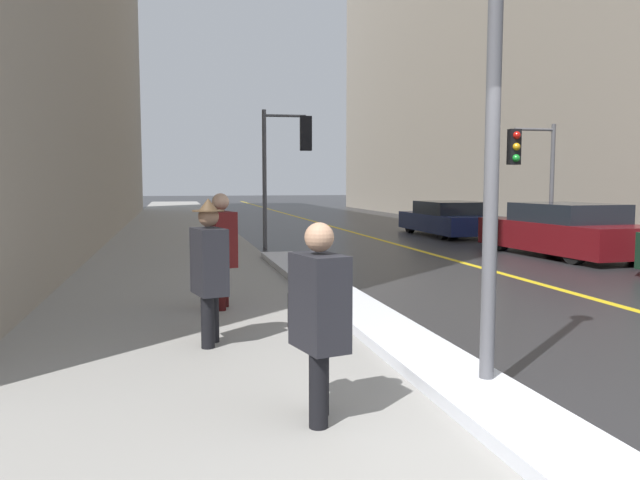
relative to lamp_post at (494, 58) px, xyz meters
name	(u,v)px	position (x,y,z in m)	size (l,w,h in m)	color
ground_plane	(532,467)	(-0.39, -1.32, -2.73)	(160.00, 160.00, 0.00)	#232326
sidewalk_slab	(178,243)	(-2.39, 13.68, -2.72)	(4.00, 80.00, 0.01)	gray
road_centre_stripe	(377,239)	(3.61, 13.68, -2.73)	(0.16, 80.00, 0.00)	gold
snow_bank_curb	(344,301)	(-0.17, 3.84, -2.67)	(0.74, 11.87, 0.12)	silver
lamp_post	(494,58)	(0.00, 0.00, 0.00)	(0.28, 0.28, 4.51)	#515156
traffic_light_near	(290,149)	(0.53, 11.70, -0.11)	(1.31, 0.33, 3.63)	#515156
traffic_light_far	(528,159)	(6.38, 9.85, -0.40)	(1.31, 0.32, 3.24)	#515156
pedestrian_trailing	(318,313)	(-1.51, -0.30, -1.92)	(0.38, 0.71, 1.46)	black
pedestrian_in_fedora	(209,266)	(-2.15, 2.02, -1.87)	(0.39, 0.54, 1.58)	black
pedestrian_with_shoulder_bag	(221,245)	(-1.88, 3.95, -1.85)	(0.42, 0.75, 1.60)	#340C0C
parked_car_maroon	(564,231)	(6.52, 8.42, -2.13)	(2.13, 4.65, 1.25)	#600F14
parked_car_navy	(449,219)	(6.35, 14.41, -2.19)	(1.92, 4.48, 1.12)	navy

